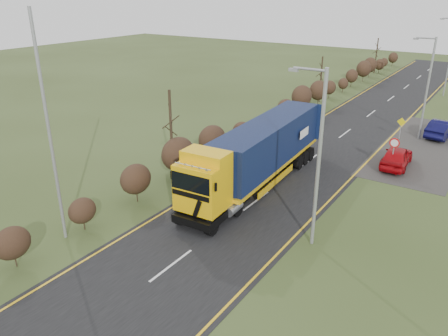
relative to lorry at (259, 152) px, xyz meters
name	(u,v)px	position (x,y,z in m)	size (l,w,h in m)	color
ground	(219,229)	(1.04, -6.07, -2.36)	(160.00, 160.00, 0.00)	#33401B
road	(298,169)	(1.04, 3.93, -2.35)	(8.00, 120.00, 0.02)	black
layby	(423,147)	(7.54, 13.93, -2.34)	(6.00, 18.00, 0.02)	#312E2C
lane_markings	(296,171)	(1.04, 3.63, -2.33)	(7.52, 116.00, 0.01)	gold
hedgerow	(212,141)	(-4.96, 1.83, -0.74)	(2.24, 102.04, 6.05)	black
lorry	(259,152)	(0.00, 0.00, 0.00)	(3.19, 15.01, 4.15)	black
car_red_hatchback	(397,157)	(6.69, 8.38, -1.61)	(1.76, 4.38, 1.49)	#AB080E
car_blue_sedan	(442,128)	(8.27, 17.66, -1.60)	(1.60, 4.59, 1.51)	#090933
streetlight_near	(317,153)	(5.61, -4.63, 2.49)	(1.88, 0.18, 8.81)	#949699
streetlight_mid	(427,85)	(6.70, 16.06, 2.28)	(1.80, 0.18, 8.44)	#949699
left_pole	(49,134)	(-5.17, -11.14, 3.29)	(0.16, 0.16, 11.28)	#949699
speed_sign	(394,148)	(6.64, 7.19, -0.60)	(0.69, 0.10, 2.48)	#949699
warning_board	(401,126)	(5.40, 15.06, -1.21)	(0.72, 0.11, 1.88)	#949699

